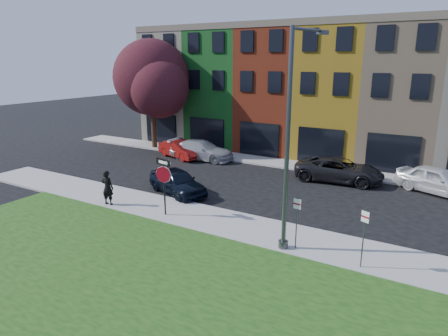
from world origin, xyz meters
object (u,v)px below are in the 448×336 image
Objects in this scene: sedan_near at (177,182)px; street_lamp at (290,143)px; stop_sign at (164,175)px; man at (108,188)px.

sedan_near is 0.54× the size of street_lamp.
stop_sign is 1.54× the size of man.
street_lamp is (10.11, 0.19, 3.46)m from man.
sedan_near is 9.63m from street_lamp.
street_lamp is at bearing 171.08° from man.
sedan_near is at bearing 131.01° from stop_sign.
stop_sign is 3.87m from sedan_near.
street_lamp is at bearing -90.39° from sedan_near.
stop_sign is at bearing 176.07° from man.
man reaches higher than sedan_near.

